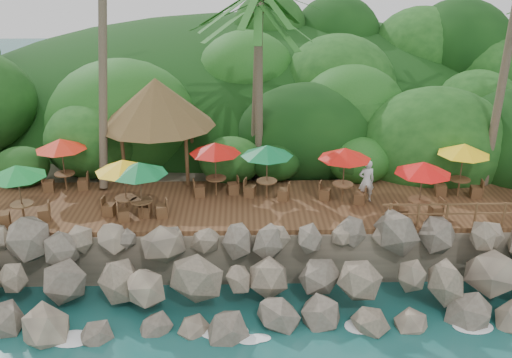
{
  "coord_description": "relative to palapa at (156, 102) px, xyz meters",
  "views": [
    {
      "loc": [
        -0.52,
        -15.83,
        12.25
      ],
      "look_at": [
        0.0,
        6.0,
        3.4
      ],
      "focal_mm": 40.04,
      "sensor_mm": 36.0,
      "label": 1
    }
  ],
  "objects": [
    {
      "name": "ground",
      "position": [
        4.43,
        -9.45,
        -5.79
      ],
      "size": [
        140.0,
        140.0,
        0.0
      ],
      "primitive_type": "plane",
      "color": "#19514F",
      "rests_on": "ground"
    },
    {
      "name": "land_base",
      "position": [
        4.43,
        6.55,
        -4.74
      ],
      "size": [
        32.0,
        25.2,
        2.1
      ],
      "primitive_type": "cube",
      "color": "gray",
      "rests_on": "ground"
    },
    {
      "name": "jungle_hill",
      "position": [
        4.43,
        14.05,
        -5.79
      ],
      "size": [
        44.8,
        28.0,
        15.4
      ],
      "primitive_type": "ellipsoid",
      "color": "#143811",
      "rests_on": "ground"
    },
    {
      "name": "seawall",
      "position": [
        4.43,
        -7.45,
        -4.64
      ],
      "size": [
        29.0,
        4.0,
        2.3
      ],
      "primitive_type": null,
      "color": "gray",
      "rests_on": "ground"
    },
    {
      "name": "terrace",
      "position": [
        4.43,
        -3.45,
        -3.59
      ],
      "size": [
        26.0,
        5.0,
        0.2
      ],
      "primitive_type": "cube",
      "color": "brown",
      "rests_on": "land_base"
    },
    {
      "name": "jungle_foliage",
      "position": [
        4.43,
        5.55,
        -5.79
      ],
      "size": [
        44.0,
        16.0,
        12.0
      ],
      "primitive_type": null,
      "color": "#143811",
      "rests_on": "ground"
    },
    {
      "name": "foam_line",
      "position": [
        4.43,
        -9.15,
        -5.76
      ],
      "size": [
        25.2,
        0.8,
        0.06
      ],
      "color": "white",
      "rests_on": "ground"
    },
    {
      "name": "palapa",
      "position": [
        0.0,
        0.0,
        0.0
      ],
      "size": [
        5.34,
        5.34,
        4.6
      ],
      "color": "brown",
      "rests_on": "ground"
    },
    {
      "name": "dining_clusters",
      "position": [
        4.65,
        -3.73,
        -1.51
      ],
      "size": [
        23.09,
        5.41,
        2.39
      ],
      "color": "brown",
      "rests_on": "terrace"
    },
    {
      "name": "railing",
      "position": [
        12.77,
        -5.8,
        -2.88
      ],
      "size": [
        7.2,
        0.1,
        1.0
      ],
      "color": "brown",
      "rests_on": "terrace"
    },
    {
      "name": "waiter",
      "position": [
        9.05,
        -3.34,
        -2.56
      ],
      "size": [
        0.72,
        0.51,
        1.85
      ],
      "primitive_type": "imported",
      "rotation": [
        0.0,
        0.0,
        3.24
      ],
      "color": "silver",
      "rests_on": "terrace"
    }
  ]
}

